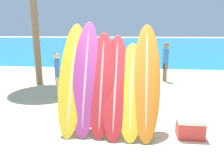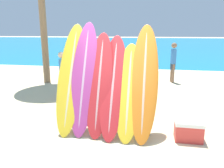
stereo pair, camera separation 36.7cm
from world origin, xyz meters
name	(u,v)px [view 1 (the left image)]	position (x,y,z in m)	size (l,w,h in m)	color
ground_plane	(116,143)	(0.00, 0.00, 0.00)	(160.00, 160.00, 0.00)	beige
ocean_water	(135,43)	(0.00, 37.96, 0.00)	(120.00, 60.00, 0.01)	teal
surfboard_rack	(108,112)	(-0.22, 0.49, 0.48)	(1.98, 0.04, 0.90)	#47474C
surfboard_slot_0	(72,78)	(-1.04, 0.62, 1.19)	(0.60, 1.23, 2.39)	yellow
surfboard_slot_1	(86,78)	(-0.73, 0.61, 1.22)	(0.58, 1.14, 2.43)	#B23D8E
surfboard_slot_2	(102,84)	(-0.37, 0.56, 1.10)	(0.57, 1.06, 2.20)	red
surfboard_slot_3	(115,85)	(-0.07, 0.56, 1.07)	(0.57, 1.21, 2.13)	red
surfboard_slot_4	(131,90)	(0.28, 0.52, 0.98)	(0.58, 1.10, 1.96)	yellow
surfboard_slot_5	(147,80)	(0.60, 0.62, 1.19)	(0.58, 1.33, 2.38)	orange
person_near_water	(57,73)	(-2.21, 2.87, 0.84)	(0.21, 0.26, 1.54)	beige
person_mid_beach	(113,58)	(-0.74, 6.39, 0.97)	(0.29, 0.24, 1.77)	#846047
person_far_left	(166,60)	(1.66, 5.80, 0.94)	(0.23, 0.29, 1.73)	#846047
cooler_box	(190,128)	(1.55, 0.44, 0.22)	(0.57, 0.39, 0.43)	red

